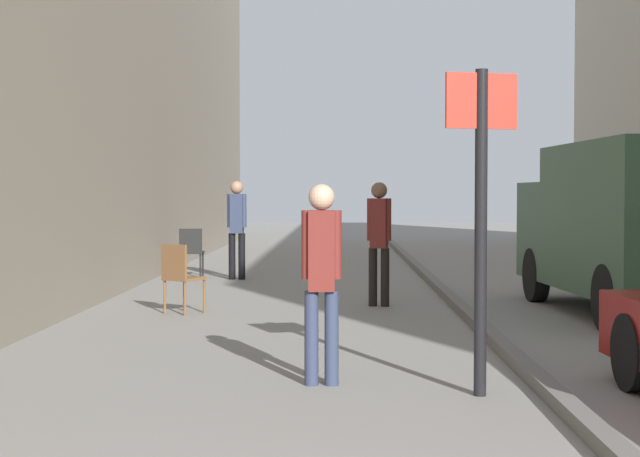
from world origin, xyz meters
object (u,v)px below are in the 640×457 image
object	(u,v)px
street_sign_post	(481,203)
pedestrian_main_foreground	(322,269)
pedestrian_mid_block	(379,235)
cafe_chair_near_window	(180,273)
delivery_van	(637,223)
cafe_chair_by_doorway	(191,249)
pedestrian_far_crossing	(237,223)

from	to	relation	value
street_sign_post	pedestrian_main_foreground	bearing A→B (deg)	-32.26
pedestrian_mid_block	street_sign_post	bearing A→B (deg)	109.79
cafe_chair_near_window	delivery_van	bearing A→B (deg)	34.54
delivery_van	street_sign_post	world-z (taller)	street_sign_post
cafe_chair_near_window	cafe_chair_by_doorway	distance (m)	5.88
delivery_van	cafe_chair_by_doorway	bearing A→B (deg)	135.66
pedestrian_main_foreground	pedestrian_mid_block	bearing A→B (deg)	-97.46
pedestrian_mid_block	delivery_van	xyz separation A→B (m)	(3.37, -0.98, 0.19)
street_sign_post	cafe_chair_near_window	xyz separation A→B (m)	(-3.26, 5.27, -1.00)
pedestrian_far_crossing	cafe_chair_by_doorway	distance (m)	1.22
pedestrian_mid_block	street_sign_post	world-z (taller)	street_sign_post
delivery_van	street_sign_post	distance (m)	5.94
delivery_van	street_sign_post	size ratio (longest dim) A/B	1.89
pedestrian_mid_block	street_sign_post	distance (m)	6.24
pedestrian_main_foreground	cafe_chair_by_doorway	bearing A→B (deg)	-76.13
pedestrian_far_crossing	cafe_chair_near_window	world-z (taller)	pedestrian_far_crossing
cafe_chair_near_window	cafe_chair_by_doorway	xyz separation A→B (m)	(-0.73, 5.83, 0.00)
pedestrian_main_foreground	cafe_chair_near_window	size ratio (longest dim) A/B	1.80
delivery_van	cafe_chair_by_doorway	size ratio (longest dim) A/B	5.23
pedestrian_far_crossing	delivery_van	size ratio (longest dim) A/B	0.38
pedestrian_far_crossing	street_sign_post	world-z (taller)	street_sign_post
pedestrian_far_crossing	street_sign_post	bearing A→B (deg)	-70.54
cafe_chair_near_window	street_sign_post	bearing A→B (deg)	-23.23
cafe_chair_near_window	cafe_chair_by_doorway	bearing A→B (deg)	132.08
pedestrian_main_foreground	street_sign_post	xyz separation A→B (m)	(1.27, -0.40, 0.57)
street_sign_post	pedestrian_far_crossing	bearing A→B (deg)	-88.72
cafe_chair_by_doorway	pedestrian_far_crossing	bearing A→B (deg)	-31.59
pedestrian_far_crossing	delivery_van	world-z (taller)	delivery_van
pedestrian_main_foreground	delivery_van	bearing A→B (deg)	-130.71
pedestrian_far_crossing	cafe_chair_by_doorway	world-z (taller)	pedestrian_far_crossing
pedestrian_main_foreground	pedestrian_far_crossing	bearing A→B (deg)	-80.45
delivery_van	cafe_chair_by_doorway	xyz separation A→B (m)	(-6.81, 5.88, -0.68)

